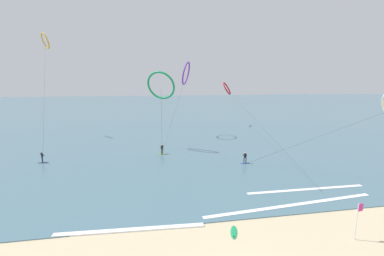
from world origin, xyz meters
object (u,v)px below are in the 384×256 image
object	(u,v)px
surfer_cobalt	(245,159)
kite_amber	(45,41)
surfer_lime	(162,150)
kite_violet	(186,73)
kite_emerald	(161,85)
beach_flag	(358,216)
surfboard_spare	(234,232)
kite_crimson	(227,89)
surfer_navy	(42,158)

from	to	relation	value
surfer_cobalt	kite_amber	bearing A→B (deg)	169.06
surfer_lime	kite_violet	world-z (taller)	kite_violet
kite_emerald	beach_flag	world-z (taller)	kite_emerald
kite_violet	kite_amber	xyz separation A→B (m)	(-28.84, 6.06, 6.65)
kite_emerald	surfboard_spare	size ratio (longest dim) A/B	6.90
kite_crimson	kite_violet	bearing A→B (deg)	161.66
surfer_lime	beach_flag	distance (m)	29.00
kite_crimson	kite_emerald	distance (m)	28.73
kite_crimson	surfboard_spare	size ratio (longest dim) A/B	23.36
surfer_navy	surfer_cobalt	xyz separation A→B (m)	(29.10, -5.42, 0.00)
kite_emerald	beach_flag	bearing A→B (deg)	142.08
kite_violet	beach_flag	xyz separation A→B (m)	(6.94, -39.63, -11.51)
surfer_navy	kite_crimson	bearing A→B (deg)	94.96
kite_crimson	kite_emerald	bearing A→B (deg)	168.96
kite_crimson	beach_flag	size ratio (longest dim) A/B	15.48
surfer_cobalt	kite_violet	world-z (taller)	kite_violet
kite_crimson	kite_violet	xyz separation A→B (m)	(-12.72, -11.58, 3.54)
surfer_cobalt	kite_crimson	bearing A→B (deg)	104.39
surfer_cobalt	kite_crimson	world-z (taller)	kite_crimson
kite_violet	surfboard_spare	distance (m)	39.54
surfboard_spare	kite_emerald	bearing A→B (deg)	98.46
surfer_navy	kite_violet	size ratio (longest dim) A/B	0.10
surfboard_spare	kite_violet	bearing A→B (deg)	87.09
kite_emerald	surfboard_spare	xyz separation A→B (m)	(4.00, -26.85, -11.10)
surfer_navy	beach_flag	world-z (taller)	beach_flag
surfer_navy	kite_crimson	size ratio (longest dim) A/B	0.04
surfer_lime	surfer_cobalt	bearing A→B (deg)	-69.78
kite_crimson	kite_violet	distance (m)	17.56
surfer_cobalt	surfboard_spare	bearing A→B (deg)	-87.01
surfer_cobalt	beach_flag	distance (m)	18.98
kite_violet	beach_flag	bearing A→B (deg)	31.14
surfer_navy	beach_flag	bearing A→B (deg)	20.01
surfer_lime	surfer_cobalt	distance (m)	13.51
kite_amber	surfboard_spare	xyz separation A→B (m)	(26.95, -43.19, -20.08)
kite_violet	surfboard_spare	bearing A→B (deg)	18.31
surfer_cobalt	beach_flag	size ratio (longest dim) A/B	0.57
kite_amber	beach_flag	xyz separation A→B (m)	(35.78, -45.68, -18.16)
surfer_lime	surfer_cobalt	xyz separation A→B (m)	(11.56, -6.99, 0.00)
kite_violet	surfboard_spare	xyz separation A→B (m)	(-1.89, -37.14, -13.44)
surfer_navy	kite_violet	xyz separation A→B (m)	(23.65, 15.32, 12.66)
surfer_cobalt	kite_violet	size ratio (longest dim) A/B	0.10
kite_amber	kite_emerald	bearing A→B (deg)	-158.78
surfer_lime	kite_emerald	world-z (taller)	kite_emerald
surfer_navy	kite_emerald	xyz separation A→B (m)	(17.77, 5.03, 10.33)
kite_crimson	surfer_navy	bearing A→B (deg)	155.83
surfer_navy	kite_emerald	distance (m)	21.16
surfer_navy	kite_violet	world-z (taller)	kite_violet
surfer_cobalt	kite_emerald	size ratio (longest dim) A/B	0.13
surfer_cobalt	kite_emerald	world-z (taller)	kite_emerald
kite_crimson	surfboard_spare	world-z (taller)	kite_crimson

